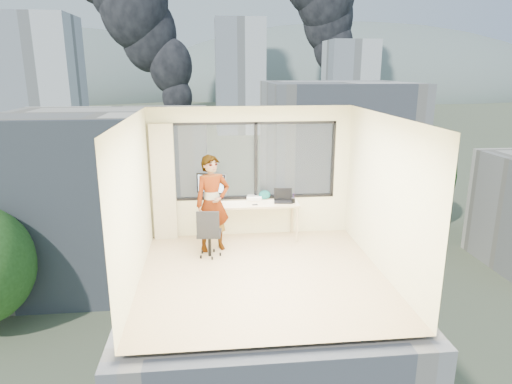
{
  "coord_description": "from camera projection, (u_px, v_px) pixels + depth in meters",
  "views": [
    {
      "loc": [
        -0.82,
        -6.8,
        3.3
      ],
      "look_at": [
        0.0,
        1.0,
        1.15
      ],
      "focal_mm": 31.7,
      "sensor_mm": 36.0,
      "label": 1
    }
  ],
  "objects": [
    {
      "name": "near_bldg_a",
      "position": [
        111.0,
        198.0,
        37.2
      ],
      "size": [
        16.0,
        12.0,
        14.0
      ],
      "primitive_type": "cube",
      "color": "beige",
      "rests_on": "exterior_ground"
    },
    {
      "name": "far_tower_a",
      "position": [
        44.0,
        85.0,
        95.08
      ],
      "size": [
        14.0,
        14.0,
        28.0
      ],
      "primitive_type": "cube",
      "color": "silver",
      "rests_on": "exterior_ground"
    },
    {
      "name": "window_wall",
      "position": [
        253.0,
        161.0,
        9.0
      ],
      "size": [
        3.3,
        0.16,
        1.55
      ],
      "primitive_type": null,
      "color": "black",
      "rests_on": "ground"
    },
    {
      "name": "hill_b",
      "position": [
        347.0,
        93.0,
        328.17
      ],
      "size": [
        300.0,
        220.0,
        96.0
      ],
      "primitive_type": "ellipsoid",
      "color": "slate",
      "rests_on": "exterior_ground"
    },
    {
      "name": "chair",
      "position": [
        209.0,
        232.0,
        8.11
      ],
      "size": [
        0.52,
        0.52,
        0.93
      ],
      "primitive_type": null,
      "rotation": [
        0.0,
        0.0,
        -0.1
      ],
      "color": "black",
      "rests_on": "floor"
    },
    {
      "name": "desk",
      "position": [
        253.0,
        221.0,
        8.97
      ],
      "size": [
        1.8,
        0.6,
        0.75
      ],
      "primitive_type": "cube",
      "color": "#C3B783",
      "rests_on": "floor"
    },
    {
      "name": "exterior_ground",
      "position": [
        212.0,
        132.0,
        126.28
      ],
      "size": [
        400.0,
        400.0,
        0.04
      ],
      "primitive_type": "cube",
      "color": "#515B3D",
      "rests_on": "ground"
    },
    {
      "name": "game_console",
      "position": [
        254.0,
        197.0,
        9.11
      ],
      "size": [
        0.33,
        0.29,
        0.07
      ],
      "primitive_type": "cube",
      "rotation": [
        0.0,
        0.0,
        -0.18
      ],
      "color": "white",
      "rests_on": "desk"
    },
    {
      "name": "far_tower_d",
      "position": [
        24.0,
        89.0,
        146.11
      ],
      "size": [
        16.0,
        14.0,
        22.0
      ],
      "primitive_type": "cube",
      "color": "silver",
      "rests_on": "exterior_ground"
    },
    {
      "name": "cellphone",
      "position": [
        255.0,
        205.0,
        8.74
      ],
      "size": [
        0.11,
        0.06,
        0.01
      ],
      "primitive_type": "cube",
      "rotation": [
        0.0,
        0.0,
        0.14
      ],
      "color": "black",
      "rests_on": "desk"
    },
    {
      "name": "monitor",
      "position": [
        211.0,
        188.0,
        8.85
      ],
      "size": [
        0.59,
        0.31,
        0.58
      ],
      "primitive_type": null,
      "rotation": [
        0.0,
        0.0,
        -0.34
      ],
      "color": "black",
      "rests_on": "desk"
    },
    {
      "name": "near_bldg_b",
      "position": [
        334.0,
        161.0,
        46.72
      ],
      "size": [
        14.0,
        13.0,
        16.0
      ],
      "primitive_type": "cube",
      "color": "beige",
      "rests_on": "exterior_ground"
    },
    {
      "name": "hill_a",
      "position": [
        31.0,
        95.0,
        306.04
      ],
      "size": [
        288.0,
        216.0,
        90.0
      ],
      "primitive_type": "ellipsoid",
      "color": "slate",
      "rests_on": "exterior_ground"
    },
    {
      "name": "pen_cup",
      "position": [
        293.0,
        200.0,
        8.87
      ],
      "size": [
        0.09,
        0.09,
        0.09
      ],
      "primitive_type": "cylinder",
      "rotation": [
        0.0,
        0.0,
        0.29
      ],
      "color": "black",
      "rests_on": "desk"
    },
    {
      "name": "floor",
      "position": [
        262.0,
        275.0,
        7.48
      ],
      "size": [
        4.0,
        4.0,
        0.01
      ],
      "primitive_type": "cube",
      "color": "tan",
      "rests_on": "ground"
    },
    {
      "name": "tree_b",
      "position": [
        292.0,
        285.0,
        27.66
      ],
      "size": [
        7.6,
        7.6,
        9.0
      ],
      "primitive_type": null,
      "color": "#27501A",
      "rests_on": "exterior_ground"
    },
    {
      "name": "wall_right",
      "position": [
        385.0,
        196.0,
        7.34
      ],
      "size": [
        0.01,
        4.0,
        2.6
      ],
      "primitive_type": "cube",
      "color": "#EEE9B8",
      "rests_on": "ground"
    },
    {
      "name": "smoke_plume_b",
      "position": [
        355.0,
        3.0,
        168.93
      ],
      "size": [
        30.0,
        18.0,
        70.0
      ],
      "primitive_type": null,
      "color": "black",
      "rests_on": "exterior_ground"
    },
    {
      "name": "laptop",
      "position": [
        283.0,
        196.0,
        8.89
      ],
      "size": [
        0.4,
        0.42,
        0.23
      ],
      "primitive_type": null,
      "rotation": [
        0.0,
        0.0,
        -0.12
      ],
      "color": "black",
      "rests_on": "desk"
    },
    {
      "name": "curtain",
      "position": [
        164.0,
        183.0,
        8.81
      ],
      "size": [
        0.45,
        0.14,
        2.3
      ],
      "primitive_type": "cube",
      "color": "beige",
      "rests_on": "floor"
    },
    {
      "name": "tree_c",
      "position": [
        415.0,
        182.0,
        50.44
      ],
      "size": [
        8.4,
        8.4,
        10.0
      ],
      "primitive_type": null,
      "color": "#27501A",
      "rests_on": "exterior_ground"
    },
    {
      "name": "far_tower_c",
      "position": [
        349.0,
        82.0,
        146.56
      ],
      "size": [
        15.0,
        15.0,
        26.0
      ],
      "primitive_type": "cube",
      "color": "silver",
      "rests_on": "exterior_ground"
    },
    {
      "name": "ceiling",
      "position": [
        263.0,
        117.0,
        6.79
      ],
      "size": [
        4.0,
        4.0,
        0.01
      ],
      "primitive_type": "cube",
      "color": "white",
      "rests_on": "ground"
    },
    {
      "name": "far_tower_b",
      "position": [
        240.0,
        77.0,
        123.12
      ],
      "size": [
        13.0,
        13.0,
        30.0
      ],
      "primitive_type": "cube",
      "color": "silver",
      "rests_on": "exterior_ground"
    },
    {
      "name": "wall_left",
      "position": [
        133.0,
        203.0,
        6.94
      ],
      "size": [
        0.01,
        4.0,
        2.6
      ],
      "primitive_type": "cube",
      "color": "#EEE9B8",
      "rests_on": "ground"
    },
    {
      "name": "handbag",
      "position": [
        265.0,
        195.0,
        9.1
      ],
      "size": [
        0.24,
        0.13,
        0.18
      ],
      "primitive_type": "ellipsoid",
      "rotation": [
        0.0,
        0.0,
        -0.04
      ],
      "color": "#0B4441",
      "rests_on": "desk"
    },
    {
      "name": "wall_front",
      "position": [
        283.0,
        248.0,
        5.22
      ],
      "size": [
        4.0,
        0.01,
        2.6
      ],
      "primitive_type": "cube",
      "color": "#EEE9B8",
      "rests_on": "ground"
    },
    {
      "name": "person",
      "position": [
        212.0,
        203.0,
        8.31
      ],
      "size": [
        0.76,
        0.61,
        1.8
      ],
      "primitive_type": "imported",
      "rotation": [
        0.0,
        0.0,
        0.3
      ],
      "color": "#2D2D33",
      "rests_on": "floor"
    }
  ]
}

